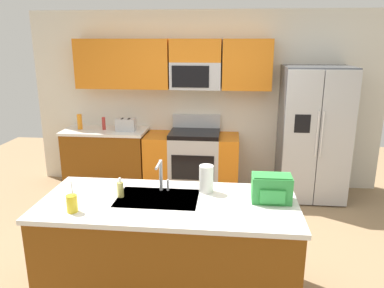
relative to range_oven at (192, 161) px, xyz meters
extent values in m
plane|color=#997A56|center=(0.15, -1.80, -0.44)|extent=(9.00, 9.00, 0.00)
cube|color=silver|center=(0.15, 0.35, 0.86)|extent=(5.20, 0.10, 2.60)
cube|color=orange|center=(-1.35, 0.14, 1.41)|extent=(0.70, 0.32, 0.70)
cube|color=orange|center=(-0.67, 0.14, 1.41)|extent=(0.66, 0.32, 0.70)
cube|color=orange|center=(0.76, 0.14, 1.41)|extent=(0.68, 0.32, 0.70)
cube|color=#B7BABF|center=(0.04, 0.14, 1.25)|extent=(0.72, 0.32, 0.38)
cube|color=black|center=(-0.02, -0.03, 1.25)|extent=(0.52, 0.01, 0.30)
cube|color=orange|center=(0.04, 0.14, 1.60)|extent=(0.72, 0.32, 0.32)
cube|color=brown|center=(-1.30, 0.00, -0.01)|extent=(1.20, 0.60, 0.86)
cube|color=silver|center=(-1.30, 0.00, 0.44)|extent=(1.23, 0.63, 0.04)
cube|color=#B7BABF|center=(0.04, 0.00, -0.02)|extent=(0.72, 0.60, 0.84)
cube|color=black|center=(0.04, -0.31, 0.01)|extent=(0.60, 0.01, 0.36)
cube|color=black|center=(0.04, 0.00, 0.43)|extent=(0.72, 0.60, 0.06)
cube|color=#B7BABF|center=(0.04, 0.27, 0.56)|extent=(0.72, 0.06, 0.20)
cube|color=orange|center=(-0.50, 0.00, -0.02)|extent=(0.36, 0.60, 0.84)
cube|color=orange|center=(0.54, 0.00, -0.02)|extent=(0.28, 0.60, 0.84)
cube|color=#4C4F54|center=(1.69, -0.05, 0.48)|extent=(0.90, 0.70, 1.85)
cube|color=#B7BABF|center=(1.47, -0.42, 0.48)|extent=(0.44, 0.04, 1.81)
cube|color=#B7BABF|center=(1.92, -0.42, 0.48)|extent=(0.44, 0.04, 1.81)
cylinder|color=silver|center=(1.66, -0.45, 0.57)|extent=(0.02, 0.02, 0.60)
cylinder|color=silver|center=(1.72, -0.45, 0.57)|extent=(0.02, 0.02, 0.60)
cube|color=black|center=(1.47, -0.44, 0.70)|extent=(0.20, 0.00, 0.24)
cube|color=brown|center=(0.05, -2.43, -0.01)|extent=(2.09, 0.88, 0.86)
cube|color=silver|center=(0.05, -2.43, 0.44)|extent=(2.13, 0.92, 0.04)
cube|color=#B7BABF|center=(-0.05, -2.38, 0.44)|extent=(0.68, 0.44, 0.03)
cube|color=#B7BABF|center=(-0.97, -0.05, 0.55)|extent=(0.28, 0.16, 0.18)
cube|color=black|center=(-1.02, -0.05, 0.63)|extent=(0.03, 0.11, 0.01)
cube|color=black|center=(-0.92, -0.05, 0.63)|extent=(0.03, 0.11, 0.01)
cylinder|color=#B2332D|center=(-1.32, 0.00, 0.55)|extent=(0.05, 0.05, 0.18)
cylinder|color=orange|center=(-1.68, -0.01, 0.57)|extent=(0.07, 0.07, 0.22)
cylinder|color=#B7BABF|center=(-0.05, -2.21, 0.60)|extent=(0.03, 0.03, 0.28)
cylinder|color=#B7BABF|center=(-0.05, -2.31, 0.73)|extent=(0.02, 0.20, 0.02)
cylinder|color=#B7BABF|center=(0.01, -2.21, 0.51)|extent=(0.02, 0.02, 0.10)
cylinder|color=yellow|center=(-0.65, -2.70, 0.53)|extent=(0.08, 0.08, 0.14)
cylinder|color=white|center=(-0.64, -2.70, 0.64)|extent=(0.01, 0.03, 0.14)
cylinder|color=#D8CC66|center=(-0.37, -2.38, 0.52)|extent=(0.06, 0.06, 0.13)
cylinder|color=white|center=(-0.37, -2.38, 0.61)|extent=(0.02, 0.02, 0.04)
cylinder|color=white|center=(0.35, -2.20, 0.58)|extent=(0.12, 0.12, 0.24)
cube|color=green|center=(0.89, -2.33, 0.57)|extent=(0.32, 0.20, 0.22)
cube|color=#2B8238|center=(0.89, -2.35, 0.67)|extent=(0.30, 0.14, 0.03)
cube|color=green|center=(0.89, -2.44, 0.54)|extent=(0.20, 0.03, 0.11)
camera|label=1|loc=(0.53, -5.23, 1.74)|focal=34.85mm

